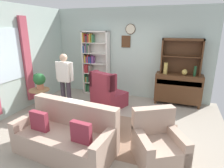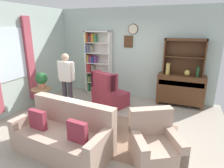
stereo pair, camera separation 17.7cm
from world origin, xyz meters
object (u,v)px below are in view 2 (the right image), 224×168
(bookshelf, at_px, (96,63))
(coffee_table, at_px, (97,115))
(bottle_wine, at_px, (198,72))
(potted_plant_large, at_px, (41,79))
(sideboard_hutch, at_px, (185,52))
(vase_tall, at_px, (168,69))
(wingback_chair, at_px, (108,94))
(person_reading, at_px, (66,78))
(plant_stand, at_px, (42,97))
(vase_round, at_px, (187,73))
(armchair_floral, at_px, (155,147))
(sideboard, at_px, (180,89))
(couch_floral, at_px, (64,135))
(book_stack, at_px, (96,111))

(bookshelf, xyz_separation_m, coffee_table, (1.12, -2.25, -0.70))
(bottle_wine, distance_m, potted_plant_large, 4.19)
(sideboard_hutch, bearing_deg, vase_tall, -154.11)
(bookshelf, xyz_separation_m, wingback_chair, (0.87, -0.99, -0.67))
(bookshelf, relative_size, potted_plant_large, 4.92)
(wingback_chair, distance_m, coffee_table, 1.28)
(potted_plant_large, relative_size, person_reading, 0.27)
(vase_tall, bearing_deg, bookshelf, 176.02)
(plant_stand, relative_size, potted_plant_large, 1.49)
(vase_tall, relative_size, bottle_wine, 1.13)
(sideboard_hutch, distance_m, coffee_table, 3.04)
(bookshelf, relative_size, bottle_wine, 7.40)
(bookshelf, relative_size, person_reading, 1.35)
(wingback_chair, bearing_deg, vase_round, 22.80)
(armchair_floral, bearing_deg, potted_plant_large, 163.35)
(sideboard, xyz_separation_m, bottle_wine, (0.39, -0.09, 0.55))
(armchair_floral, relative_size, wingback_chair, 1.00)
(armchair_floral, bearing_deg, sideboard, 85.07)
(sideboard_hutch, xyz_separation_m, person_reading, (-2.87, -1.56, -0.65))
(plant_stand, bearing_deg, potted_plant_large, 74.16)
(couch_floral, relative_size, person_reading, 1.20)
(couch_floral, distance_m, coffee_table, 0.91)
(vase_tall, distance_m, coffee_table, 2.52)
(couch_floral, xyz_separation_m, wingback_chair, (-0.04, 2.14, 0.07))
(armchair_floral, bearing_deg, bottle_wine, 76.69)
(bottle_wine, relative_size, couch_floral, 0.15)
(vase_tall, height_order, person_reading, person_reading)
(vase_round, distance_m, person_reading, 3.31)
(bottle_wine, bearing_deg, sideboard, 167.11)
(person_reading, bearing_deg, vase_round, 24.81)
(vase_round, xyz_separation_m, bottle_wine, (0.26, -0.02, 0.06))
(vase_tall, height_order, wingback_chair, vase_tall)
(vase_tall, distance_m, vase_round, 0.53)
(couch_floral, height_order, book_stack, couch_floral)
(wingback_chair, bearing_deg, sideboard_hutch, 28.52)
(plant_stand, bearing_deg, bookshelf, 69.36)
(sideboard, xyz_separation_m, book_stack, (-1.63, -2.16, -0.06))
(bookshelf, height_order, coffee_table, bookshelf)
(bookshelf, xyz_separation_m, vase_round, (2.87, -0.15, -0.05))
(bookshelf, bearing_deg, person_reading, -94.85)
(potted_plant_large, bearing_deg, vase_round, 25.58)
(vase_tall, height_order, bottle_wine, vase_tall)
(sideboard_hutch, relative_size, book_stack, 6.36)
(bookshelf, xyz_separation_m, bottle_wine, (3.13, -0.17, 0.01))
(book_stack, bearing_deg, bottle_wine, 45.61)
(coffee_table, bearing_deg, couch_floral, -103.94)
(sideboard_hutch, xyz_separation_m, vase_tall, (-0.39, -0.19, -0.48))
(vase_tall, bearing_deg, potted_plant_large, -150.94)
(sideboard_hutch, height_order, vase_tall, sideboard_hutch)
(coffee_table, bearing_deg, armchair_floral, -22.60)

